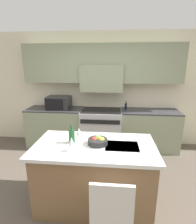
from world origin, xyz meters
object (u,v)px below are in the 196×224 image
(microwave, at_px, (59,103))
(wine_bottle, at_px, (72,136))
(oil_bottle_on_counter, at_px, (126,106))
(island_chair, at_px, (111,215))
(range_stove, at_px, (101,129))
(wine_glass_near, at_px, (72,142))
(fruit_bowl, at_px, (98,141))
(wine_glass_far, at_px, (79,132))

(microwave, distance_m, wine_bottle, 1.92)
(microwave, bearing_deg, oil_bottle_on_counter, 2.60)
(island_chair, relative_size, wine_bottle, 3.71)
(range_stove, distance_m, microwave, 1.18)
(wine_glass_near, xyz_separation_m, fruit_bowl, (0.30, 0.23, -0.08))
(wine_glass_near, height_order, wine_glass_far, same)
(wine_glass_near, bearing_deg, wine_bottle, 103.39)
(wine_glass_far, bearing_deg, wine_glass_near, -94.45)
(microwave, bearing_deg, wine_glass_near, -68.43)
(range_stove, xyz_separation_m, wine_glass_near, (-0.22, -1.99, 0.58))
(wine_glass_near, distance_m, fruit_bowl, 0.39)
(wine_glass_far, bearing_deg, fruit_bowl, -19.59)
(range_stove, relative_size, microwave, 1.75)
(microwave, height_order, wine_glass_far, microwave)
(wine_glass_near, relative_size, wine_glass_far, 1.00)
(microwave, distance_m, wine_glass_far, 1.87)
(microwave, xyz_separation_m, island_chair, (1.31, -2.57, -0.54))
(fruit_bowl, bearing_deg, island_chair, -75.18)
(range_stove, xyz_separation_m, fruit_bowl, (0.09, -1.76, 0.50))
(microwave, xyz_separation_m, fruit_bowl, (1.10, -1.78, -0.12))
(island_chair, relative_size, wine_glass_far, 5.30)
(microwave, bearing_deg, range_stove, -1.06)
(fruit_bowl, bearing_deg, wine_glass_near, -143.05)
(wine_bottle, xyz_separation_m, fruit_bowl, (0.36, -0.01, -0.05))
(island_chair, xyz_separation_m, wine_glass_far, (-0.49, 0.88, 0.50))
(microwave, xyz_separation_m, wine_bottle, (0.74, -1.77, -0.06))
(wine_bottle, xyz_separation_m, wine_glass_near, (0.06, -0.24, 0.03))
(microwave, relative_size, fruit_bowl, 2.01)
(range_stove, xyz_separation_m, microwave, (-1.01, 0.02, 0.62))
(microwave, height_order, oil_bottle_on_counter, microwave)
(island_chair, height_order, wine_glass_far, wine_glass_far)
(wine_bottle, height_order, oil_bottle_on_counter, wine_bottle)
(fruit_bowl, relative_size, oil_bottle_on_counter, 1.27)
(oil_bottle_on_counter, bearing_deg, wine_glass_near, -110.71)
(wine_glass_far, bearing_deg, wine_bottle, -132.16)
(wine_glass_far, bearing_deg, oil_bottle_on_counter, 66.54)
(range_stove, distance_m, wine_bottle, 1.86)
(wine_bottle, distance_m, oil_bottle_on_counter, 2.03)
(island_chair, relative_size, wine_glass_near, 5.30)
(island_chair, relative_size, oil_bottle_on_counter, 4.63)
(island_chair, height_order, oil_bottle_on_counter, oil_bottle_on_counter)
(wine_glass_near, distance_m, oil_bottle_on_counter, 2.23)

